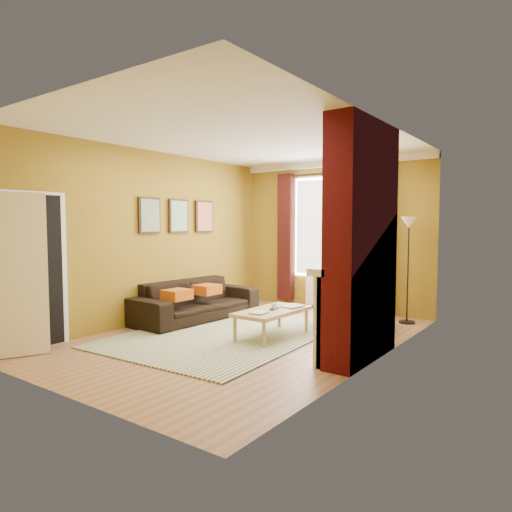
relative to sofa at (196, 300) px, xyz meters
The scene contains 12 objects.
ground 1.54m from the sofa, 19.48° to the right, with size 5.50×5.50×0.00m, color brown.
room_walls 2.32m from the sofa, ahead, with size 3.82×5.54×2.83m.
striped_rug 1.23m from the sofa, 25.18° to the right, with size 2.62×3.53×0.02m.
sofa is the anchor object (origin of this frame).
armchair 2.54m from the sofa, 24.63° to the left, with size 1.00×0.88×0.65m, color black.
coffee_table 1.74m from the sofa, ahead, with size 0.62×1.22×0.40m.
wicker_stool 2.71m from the sofa, 33.36° to the left, with size 0.35×0.35×0.42m.
floor_lamp 3.63m from the sofa, 31.28° to the left, with size 0.31×0.31×1.73m.
book_a 1.75m from the sofa, 20.91° to the right, with size 0.19×0.26×0.02m, color #999999.
book_b 1.74m from the sofa, ahead, with size 0.24×0.33×0.02m, color #999999.
mug 1.78m from the sofa, ahead, with size 0.09×0.09×0.08m, color #999999.
tv_remote 1.76m from the sofa, ahead, with size 0.06×0.17×0.02m.
Camera 1 is at (3.84, -5.09, 1.61)m, focal length 32.00 mm.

